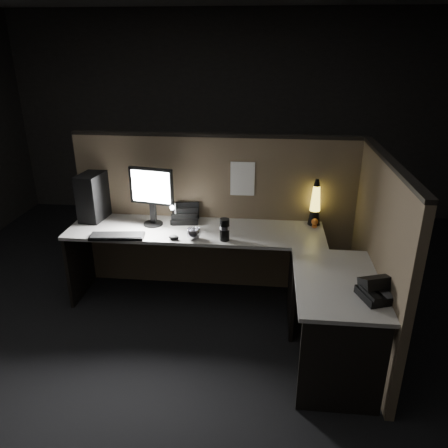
# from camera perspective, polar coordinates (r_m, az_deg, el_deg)

# --- Properties ---
(floor) EXTENTS (6.00, 6.00, 0.00)m
(floor) POSITION_cam_1_polar(r_m,az_deg,el_deg) (3.77, -2.67, -14.71)
(floor) COLOR black
(floor) RESTS_ON ground
(room_shell) EXTENTS (6.00, 6.00, 6.00)m
(room_shell) POSITION_cam_1_polar(r_m,az_deg,el_deg) (3.07, -3.22, 10.11)
(room_shell) COLOR silver
(room_shell) RESTS_ON ground
(partition_back) EXTENTS (2.66, 0.06, 1.50)m
(partition_back) POSITION_cam_1_polar(r_m,az_deg,el_deg) (4.21, -1.03, 1.25)
(partition_back) COLOR brown
(partition_back) RESTS_ON ground
(partition_right) EXTENTS (0.06, 1.66, 1.50)m
(partition_right) POSITION_cam_1_polar(r_m,az_deg,el_deg) (3.53, 19.32, -4.52)
(partition_right) COLOR brown
(partition_right) RESTS_ON ground
(desk) EXTENTS (2.60, 1.60, 0.73)m
(desk) POSITION_cam_1_polar(r_m,az_deg,el_deg) (3.65, 0.54, -5.20)
(desk) COLOR #ADAAA3
(desk) RESTS_ON ground
(pc_tower) EXTENTS (0.24, 0.44, 0.44)m
(pc_tower) POSITION_cam_1_polar(r_m,az_deg,el_deg) (4.31, -16.41, 3.67)
(pc_tower) COLOR black
(pc_tower) RESTS_ON desk
(monitor) EXTENTS (0.41, 0.18, 0.53)m
(monitor) POSITION_cam_1_polar(r_m,az_deg,el_deg) (3.98, -9.45, 4.28)
(monitor) COLOR black
(monitor) RESTS_ON desk
(keyboard) EXTENTS (0.48, 0.21, 0.02)m
(keyboard) POSITION_cam_1_polar(r_m,az_deg,el_deg) (3.87, -13.79, -1.56)
(keyboard) COLOR black
(keyboard) RESTS_ON desk
(mouse) EXTENTS (0.11, 0.10, 0.04)m
(mouse) POSITION_cam_1_polar(r_m,az_deg,el_deg) (3.74, -6.57, -1.75)
(mouse) COLOR black
(mouse) RESTS_ON desk
(clip_lamp) EXTENTS (0.04, 0.16, 0.21)m
(clip_lamp) POSITION_cam_1_polar(r_m,az_deg,el_deg) (4.01, -6.56, 1.57)
(clip_lamp) COLOR silver
(clip_lamp) RESTS_ON desk
(organizer) EXTENTS (0.27, 0.25, 0.18)m
(organizer) POSITION_cam_1_polar(r_m,az_deg,el_deg) (4.11, -5.09, 0.93)
(organizer) COLOR black
(organizer) RESTS_ON desk
(lava_lamp) EXTENTS (0.12, 0.12, 0.43)m
(lava_lamp) POSITION_cam_1_polar(r_m,az_deg,el_deg) (4.06, 11.81, 2.33)
(lava_lamp) COLOR black
(lava_lamp) RESTS_ON desk
(travel_mug) EXTENTS (0.09, 0.09, 0.19)m
(travel_mug) POSITION_cam_1_polar(r_m,az_deg,el_deg) (3.67, 0.06, -0.74)
(travel_mug) COLOR black
(travel_mug) RESTS_ON desk
(steel_mug) EXTENTS (0.15, 0.15, 0.09)m
(steel_mug) POSITION_cam_1_polar(r_m,az_deg,el_deg) (3.72, -3.99, -1.30)
(steel_mug) COLOR silver
(steel_mug) RESTS_ON desk
(figurine) EXTENTS (0.06, 0.06, 0.06)m
(figurine) POSITION_cam_1_polar(r_m,az_deg,el_deg) (4.03, 11.77, 0.28)
(figurine) COLOR orange
(figurine) RESTS_ON desk
(pinned_paper) EXTENTS (0.22, 0.00, 0.32)m
(pinned_paper) POSITION_cam_1_polar(r_m,az_deg,el_deg) (4.03, 2.43, 5.91)
(pinned_paper) COLOR white
(pinned_paper) RESTS_ON partition_back
(desk_phone) EXTENTS (0.31, 0.31, 0.15)m
(desk_phone) POSITION_cam_1_polar(r_m,az_deg,el_deg) (3.07, 19.61, -8.02)
(desk_phone) COLOR black
(desk_phone) RESTS_ON desk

